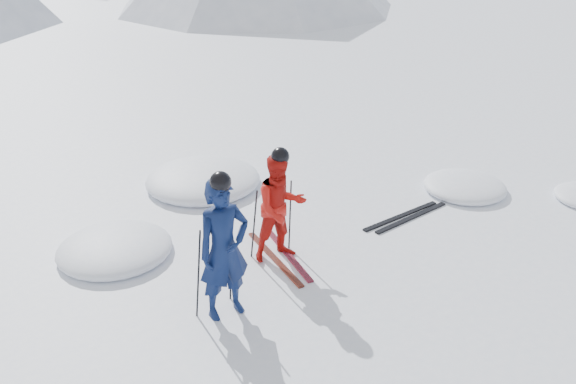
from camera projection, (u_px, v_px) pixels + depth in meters
ground at (387, 237)px, 9.72m from camera, size 160.00×160.00×0.00m
skier_blue at (224, 250)px, 7.54m from camera, size 0.73×0.52×1.89m
skier_red at (281, 208)px, 8.83m from camera, size 0.93×0.79×1.65m
pole_blue_left at (198, 274)px, 7.61m from camera, size 0.12×0.09×1.26m
pole_blue_right at (231, 257)px, 7.99m from camera, size 0.12×0.07×1.26m
pole_red_left at (254, 224)px, 8.96m from camera, size 0.11×0.09×1.10m
pole_red_right at (290, 215)px, 9.23m from camera, size 0.11×0.08×1.10m
ski_worn_left at (275, 258)px, 9.11m from camera, size 0.42×1.68×0.03m
ski_worn_right at (287, 253)px, 9.25m from camera, size 0.53×1.66×0.03m
ski_loose_a at (401, 216)px, 10.34m from camera, size 1.70×0.15×0.03m
ski_loose_b at (412, 217)px, 10.29m from camera, size 1.70×0.09×0.03m
snow_lumps at (263, 202)px, 10.86m from camera, size 8.89×6.55×0.47m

